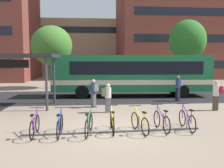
{
  "coord_description": "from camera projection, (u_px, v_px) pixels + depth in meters",
  "views": [
    {
      "loc": [
        -0.82,
        -9.65,
        2.86
      ],
      "look_at": [
        0.36,
        4.02,
        1.5
      ],
      "focal_mm": 39.21,
      "sensor_mm": 36.0,
      "label": 1
    }
  ],
  "objects": [
    {
      "name": "building_centre_block",
      "position": [
        84.0,
        49.0,
        50.94
      ],
      "size": [
        18.52,
        13.34,
        10.31
      ],
      "color": "tan",
      "rests_on": "ground"
    },
    {
      "name": "commuter_red_pack_2",
      "position": [
        216.0,
        93.0,
        13.74
      ],
      "size": [
        0.56,
        0.38,
        1.7
      ],
      "rotation": [
        0.0,
        0.0,
        3.0
      ],
      "color": "#47382D",
      "rests_on": "ground"
    },
    {
      "name": "city_bus",
      "position": [
        130.0,
        74.0,
        19.11
      ],
      "size": [
        12.13,
        3.13,
        3.2
      ],
      "rotation": [
        0.0,
        0.0,
        3.09
      ],
      "color": "#196B3D",
      "rests_on": "ground"
    },
    {
      "name": "bike_rack",
      "position": [
        114.0,
        130.0,
        9.62
      ],
      "size": [
        7.07,
        0.44,
        0.7
      ],
      "rotation": [
        0.0,
        0.0,
        0.05
      ],
      "color": "#47474C",
      "rests_on": "ground"
    },
    {
      "name": "parked_bicycle_purple_0",
      "position": [
        35.0,
        126.0,
        9.2
      ],
      "size": [
        0.52,
        1.72,
        0.99
      ],
      "rotation": [
        0.0,
        0.0,
        1.59
      ],
      "color": "black",
      "rests_on": "ground"
    },
    {
      "name": "commuter_grey_pack_3",
      "position": [
        178.0,
        86.0,
        16.85
      ],
      "size": [
        0.6,
        0.55,
        1.78
      ],
      "rotation": [
        0.0,
        0.0,
        3.73
      ],
      "color": "black",
      "rests_on": "ground"
    },
    {
      "name": "parked_bicycle_blue_1",
      "position": [
        60.0,
        126.0,
        9.23
      ],
      "size": [
        0.52,
        1.72,
        0.99
      ],
      "rotation": [
        0.0,
        0.0,
        1.57
      ],
      "color": "black",
      "rests_on": "ground"
    },
    {
      "name": "bus_lane_asphalt",
      "position": [
        102.0,
        96.0,
        19.09
      ],
      "size": [
        80.0,
        7.2,
        0.01
      ],
      "primitive_type": "cube",
      "color": "#232326",
      "rests_on": "ground"
    },
    {
      "name": "parked_bicycle_yellow_3",
      "position": [
        112.0,
        122.0,
        9.7
      ],
      "size": [
        0.52,
        1.72,
        0.99
      ],
      "rotation": [
        0.0,
        0.0,
        1.56
      ],
      "color": "black",
      "rests_on": "ground"
    },
    {
      "name": "ground",
      "position": [
        112.0,
        130.0,
        9.92
      ],
      "size": [
        200.0,
        200.0,
        0.0
      ],
      "primitive_type": "plane",
      "color": "gray"
    },
    {
      "name": "parked_bicycle_purple_5",
      "position": [
        161.0,
        121.0,
        9.91
      ],
      "size": [
        0.52,
        1.72,
        0.99
      ],
      "rotation": [
        0.0,
        0.0,
        1.68
      ],
      "color": "black",
      "rests_on": "ground"
    },
    {
      "name": "street_tree_1",
      "position": [
        52.0,
        46.0,
        24.38
      ],
      "size": [
        4.06,
        4.06,
        6.25
      ],
      "color": "brown",
      "rests_on": "ground"
    },
    {
      "name": "parked_bicycle_yellow_4",
      "position": [
        140.0,
        123.0,
        9.65
      ],
      "size": [
        0.57,
        1.69,
        0.99
      ],
      "rotation": [
        0.0,
        0.0,
        1.79
      ],
      "color": "black",
      "rests_on": "ground"
    },
    {
      "name": "commuter_grey_pack_0",
      "position": [
        94.0,
        91.0,
        14.67
      ],
      "size": [
        0.55,
        0.6,
        1.7
      ],
      "rotation": [
        0.0,
        0.0,
        2.15
      ],
      "color": "#565660",
      "rests_on": "ground"
    },
    {
      "name": "parked_bicycle_purple_6",
      "position": [
        187.0,
        120.0,
        10.06
      ],
      "size": [
        0.52,
        1.72,
        0.99
      ],
      "rotation": [
        0.0,
        0.0,
        1.58
      ],
      "color": "black",
      "rests_on": "ground"
    },
    {
      "name": "commuter_olive_pack_1",
      "position": [
        107.0,
        96.0,
        13.21
      ],
      "size": [
        0.57,
        0.41,
        1.59
      ],
      "rotation": [
        0.0,
        0.0,
        0.2
      ],
      "color": "#565660",
      "rests_on": "ground"
    },
    {
      "name": "transit_shelter",
      "position": [
        7.0,
        58.0,
        14.47
      ],
      "size": [
        5.89,
        3.3,
        3.19
      ],
      "rotation": [
        0.0,
        0.0,
        -0.03
      ],
      "color": "#38383D",
      "rests_on": "ground"
    },
    {
      "name": "street_tree_0",
      "position": [
        187.0,
        41.0,
        25.89
      ],
      "size": [
        3.88,
        3.88,
        7.06
      ],
      "color": "brown",
      "rests_on": "ground"
    },
    {
      "name": "parked_bicycle_green_2",
      "position": [
        89.0,
        125.0,
        9.36
      ],
      "size": [
        0.52,
        1.71,
        0.99
      ],
      "rotation": [
        0.0,
        0.0,
        1.42
      ],
      "color": "black",
      "rests_on": "ground"
    }
  ]
}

